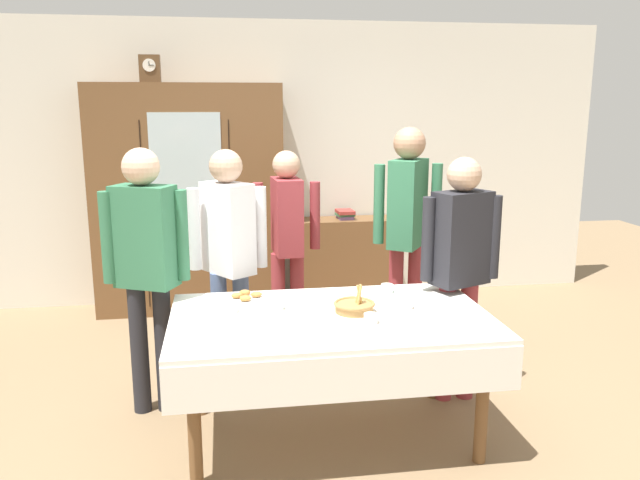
{
  "coord_description": "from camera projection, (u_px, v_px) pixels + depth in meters",
  "views": [
    {
      "loc": [
        -0.58,
        -3.56,
        1.93
      ],
      "look_at": [
        0.0,
        0.2,
        1.1
      ],
      "focal_mm": 35.37,
      "sensor_mm": 36.0,
      "label": 1
    }
  ],
  "objects": [
    {
      "name": "person_near_right_end",
      "position": [
        407.0,
        219.0,
        4.71
      ],
      "size": [
        0.52,
        0.41,
        1.76
      ],
      "color": "#933338",
      "rests_on": "ground"
    },
    {
      "name": "tea_cup_mid_left",
      "position": [
        349.0,
        296.0,
        3.83
      ],
      "size": [
        0.13,
        0.13,
        0.06
      ],
      "color": "white",
      "rests_on": "dining_table"
    },
    {
      "name": "ground_plane",
      "position": [
        325.0,
        419.0,
        3.93
      ],
      "size": [
        12.0,
        12.0,
        0.0
      ],
      "primitive_type": "plane",
      "color": "#846B4C",
      "rests_on": "ground"
    },
    {
      "name": "dining_table",
      "position": [
        332.0,
        333.0,
        3.56
      ],
      "size": [
        1.81,
        1.08,
        0.75
      ],
      "color": "brown",
      "rests_on": "ground"
    },
    {
      "name": "spoon_front_edge",
      "position": [
        315.0,
        315.0,
        3.56
      ],
      "size": [
        0.12,
        0.02,
        0.01
      ],
      "color": "silver",
      "rests_on": "dining_table"
    },
    {
      "name": "spoon_far_right",
      "position": [
        464.0,
        331.0,
        3.32
      ],
      "size": [
        0.12,
        0.02,
        0.01
      ],
      "color": "silver",
      "rests_on": "dining_table"
    },
    {
      "name": "tea_cup_far_right",
      "position": [
        406.0,
        305.0,
        3.66
      ],
      "size": [
        0.13,
        0.13,
        0.06
      ],
      "color": "white",
      "rests_on": "dining_table"
    },
    {
      "name": "spoon_far_left",
      "position": [
        419.0,
        322.0,
        3.45
      ],
      "size": [
        0.12,
        0.02,
        0.01
      ],
      "color": "silver",
      "rests_on": "dining_table"
    },
    {
      "name": "person_behind_table_right",
      "position": [
        460.0,
        256.0,
        4.02
      ],
      "size": [
        0.52,
        0.32,
        1.61
      ],
      "color": "#933338",
      "rests_on": "ground"
    },
    {
      "name": "tea_cup_center",
      "position": [
        371.0,
        320.0,
        3.41
      ],
      "size": [
        0.13,
        0.13,
        0.06
      ],
      "color": "white",
      "rests_on": "dining_table"
    },
    {
      "name": "wall_cabinet",
      "position": [
        189.0,
        200.0,
        5.85
      ],
      "size": [
        1.73,
        0.46,
        2.11
      ],
      "color": "brown",
      "rests_on": "ground"
    },
    {
      "name": "person_beside_shelf",
      "position": [
        287.0,
        231.0,
        4.89
      ],
      "size": [
        0.52,
        0.37,
        1.58
      ],
      "color": "#933338",
      "rests_on": "ground"
    },
    {
      "name": "tea_cup_near_right",
      "position": [
        277.0,
        306.0,
        3.64
      ],
      "size": [
        0.13,
        0.13,
        0.06
      ],
      "color": "silver",
      "rests_on": "dining_table"
    },
    {
      "name": "bookshelf_low",
      "position": [
        345.0,
        259.0,
        6.26
      ],
      "size": [
        0.95,
        0.35,
        0.82
      ],
      "color": "brown",
      "rests_on": "ground"
    },
    {
      "name": "person_by_cabinet",
      "position": [
        146.0,
        255.0,
        3.84
      ],
      "size": [
        0.52,
        0.33,
        1.68
      ],
      "color": "#232328",
      "rests_on": "ground"
    },
    {
      "name": "person_behind_table_left",
      "position": [
        228.0,
        245.0,
        4.22
      ],
      "size": [
        0.52,
        0.41,
        1.64
      ],
      "color": "slate",
      "rests_on": "ground"
    },
    {
      "name": "tea_cup_mid_right",
      "position": [
        231.0,
        309.0,
        3.6
      ],
      "size": [
        0.13,
        0.13,
        0.06
      ],
      "color": "white",
      "rests_on": "dining_table"
    },
    {
      "name": "back_wall",
      "position": [
        282.0,
        163.0,
        6.2
      ],
      "size": [
        6.4,
        0.1,
        2.7
      ],
      "primitive_type": "cube",
      "color": "silver",
      "rests_on": "ground"
    },
    {
      "name": "bread_basket",
      "position": [
        354.0,
        306.0,
        3.62
      ],
      "size": [
        0.24,
        0.24,
        0.16
      ],
      "color": "#9E7542",
      "rests_on": "dining_table"
    },
    {
      "name": "pastry_plate",
      "position": [
        247.0,
        298.0,
        3.85
      ],
      "size": [
        0.28,
        0.28,
        0.05
      ],
      "color": "white",
      "rests_on": "dining_table"
    },
    {
      "name": "book_stack",
      "position": [
        345.0,
        214.0,
        6.16
      ],
      "size": [
        0.18,
        0.22,
        0.09
      ],
      "color": "#664C7A",
      "rests_on": "bookshelf_low"
    },
    {
      "name": "mantel_clock",
      "position": [
        150.0,
        69.0,
        5.55
      ],
      "size": [
        0.18,
        0.11,
        0.24
      ],
      "color": "brown",
      "rests_on": "wall_cabinet"
    },
    {
      "name": "tea_cup_far_left",
      "position": [
        387.0,
        290.0,
        3.97
      ],
      "size": [
        0.13,
        0.13,
        0.06
      ],
      "color": "silver",
      "rests_on": "dining_table"
    }
  ]
}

